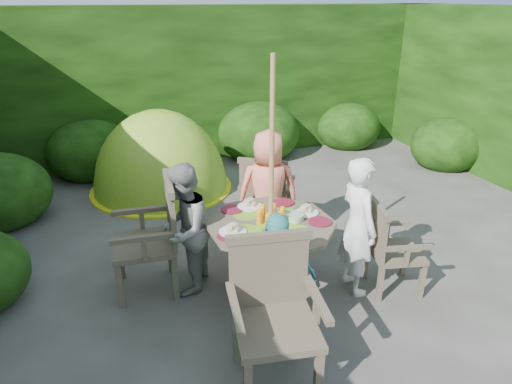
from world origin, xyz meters
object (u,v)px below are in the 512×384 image
object	(u,v)px
garden_chair_front	(273,311)
child_left	(184,230)
parasol_pole	(271,183)
garden_chair_left	(154,235)
dome_tent	(162,189)
garden_chair_right	(388,246)
child_back	(268,191)
child_front	(274,283)
child_right	(358,226)
garden_chair_back	(266,195)
patio_table	(271,233)

from	to	relation	value
garden_chair_front	child_left	bearing A→B (deg)	115.47
parasol_pole	garden_chair_left	distance (m)	1.21
dome_tent	garden_chair_left	bearing A→B (deg)	-88.22
garden_chair_front	garden_chair_right	bearing A→B (deg)	33.68
garden_chair_left	dome_tent	world-z (taller)	dome_tent
garden_chair_right	dome_tent	distance (m)	3.65
garden_chair_front	child_back	world-z (taller)	child_back
child_front	child_right	bearing A→B (deg)	25.99
child_back	child_right	bearing A→B (deg)	133.29
garden_chair_left	garden_chair_right	bearing A→B (deg)	74.48
garden_chair_left	child_right	xyz separation A→B (m)	(1.77, -0.65, 0.10)
parasol_pole	garden_chair_left	size ratio (longest dim) A/B	2.08
garden_chair_right	garden_chair_left	size ratio (longest dim) A/B	0.82
garden_chair_left	child_right	size ratio (longest dim) A/B	0.79
dome_tent	child_left	bearing A→B (deg)	-82.00
parasol_pole	child_back	bearing A→B (deg)	70.44
parasol_pole	garden_chair_back	xyz separation A→B (m)	(0.35, 1.04, -0.59)
child_back	child_front	xyz separation A→B (m)	(-0.54, -1.51, -0.08)
patio_table	garden_chair_right	distance (m)	1.11
patio_table	dome_tent	xyz separation A→B (m)	(-0.60, 2.86, -0.60)
child_left	dome_tent	size ratio (longest dim) A/B	0.54
child_left	child_front	bearing A→B (deg)	52.12
child_right	child_left	distance (m)	1.60
patio_table	garden_chair_right	size ratio (longest dim) A/B	1.80
patio_table	child_front	distance (m)	0.80
garden_chair_right	child_right	size ratio (longest dim) A/B	0.65
garden_chair_front	dome_tent	size ratio (longest dim) A/B	0.45
patio_table	dome_tent	size ratio (longest dim) A/B	0.66
garden_chair_right	child_front	size ratio (longest dim) A/B	0.73
garden_chair_right	garden_chair_back	world-z (taller)	garden_chair_back
parasol_pole	garden_chair_left	bearing A→B (deg)	159.19
child_back	dome_tent	distance (m)	2.37
patio_table	garden_chair_back	bearing A→B (deg)	71.75
child_back	dome_tent	xyz separation A→B (m)	(-0.86, 2.11, -0.68)
garden_chair_front	child_right	xyz separation A→B (m)	(1.13, 0.75, 0.11)
garden_chair_front	child_right	distance (m)	1.36
parasol_pole	child_front	size ratio (longest dim) A/B	1.86
garden_chair_front	child_back	size ratio (longest dim) A/B	0.78
parasol_pole	dome_tent	xyz separation A→B (m)	(-0.59, 2.86, -1.10)
child_right	patio_table	bearing A→B (deg)	70.83
patio_table	garden_chair_front	distance (m)	1.09
garden_chair_left	garden_chair_front	world-z (taller)	garden_chair_left
child_right	child_back	bearing A→B (deg)	25.90
garden_chair_back	child_left	distance (m)	1.35
patio_table	child_right	world-z (taller)	child_right
dome_tent	child_front	bearing A→B (deg)	-73.30
garden_chair_left	dome_tent	xyz separation A→B (m)	(0.43, 2.47, -0.56)
child_right	garden_chair_left	bearing A→B (deg)	70.18
garden_chair_right	garden_chair_front	size ratio (longest dim) A/B	0.82
garden_chair_left	child_left	size ratio (longest dim) A/B	0.83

